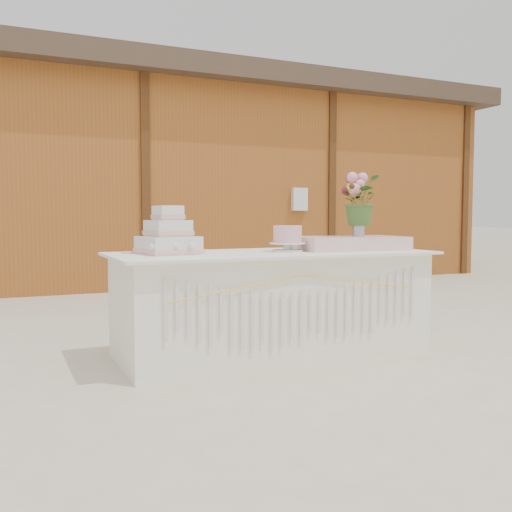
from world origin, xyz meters
The scene contains 9 objects.
ground centered at (0.00, 0.00, 0.00)m, with size 80.00×80.00×0.00m, color beige.
barn centered at (-0.01, 5.99, 1.68)m, with size 12.60×4.60×3.30m.
cake_table centered at (0.00, 0.00, 0.39)m, with size 2.40×1.00×0.77m.
wedding_cake centered at (-0.78, 0.09, 0.89)m, with size 0.44×0.44×0.34m.
pink_cake_stand centered at (0.12, -0.02, 0.88)m, with size 0.27×0.27×0.20m.
satin_runner centered at (0.68, -0.02, 0.82)m, with size 0.84×0.49×0.11m, color beige.
flower_vase centered at (0.77, 0.01, 0.94)m, with size 0.10×0.10×0.13m, color #B9B8BD.
bouquet centered at (0.77, 0.01, 1.21)m, with size 0.36×0.31×0.40m, color #395D25.
loose_flowers centered at (-1.02, 0.13, 0.78)m, with size 0.16×0.38×0.02m, color pink, non-canonical shape.
Camera 1 is at (-1.87, -3.83, 1.04)m, focal length 40.00 mm.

